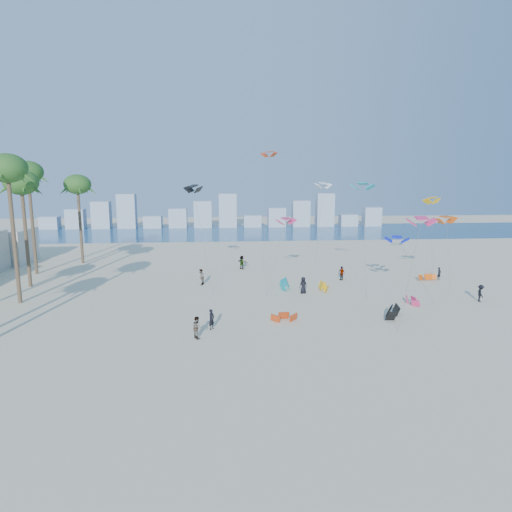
{
  "coord_description": "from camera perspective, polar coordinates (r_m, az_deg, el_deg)",
  "views": [
    {
      "loc": [
        -0.82,
        -29.55,
        12.8
      ],
      "look_at": [
        3.0,
        16.0,
        4.5
      ],
      "focal_mm": 31.08,
      "sensor_mm": 36.0,
      "label": 1
    }
  ],
  "objects": [
    {
      "name": "flying_kites",
      "position": [
        55.22,
        11.33,
        7.59
      ],
      "size": [
        34.96,
        31.43,
        16.64
      ],
      "color": "#DB306B",
      "rests_on": "ground"
    },
    {
      "name": "ocean",
      "position": [
        102.35,
        -4.3,
        3.08
      ],
      "size": [
        220.0,
        220.0,
        0.0
      ],
      "primitive_type": "plane",
      "color": "navy",
      "rests_on": "ground"
    },
    {
      "name": "kitesurfer_mid",
      "position": [
        36.04,
        -7.62,
        -9.08
      ],
      "size": [
        1.03,
        1.1,
        1.79
      ],
      "primitive_type": "imported",
      "rotation": [
        0.0,
        0.0,
        2.12
      ],
      "color": "gray",
      "rests_on": "ground"
    },
    {
      "name": "kitesurfers_far",
      "position": [
        53.88,
        6.48,
        -2.52
      ],
      "size": [
        30.44,
        19.78,
        1.92
      ],
      "color": "black",
      "rests_on": "ground"
    },
    {
      "name": "grounded_kites",
      "position": [
        47.76,
        11.61,
        -4.91
      ],
      "size": [
        22.74,
        15.8,
        1.02
      ],
      "color": "#B43812",
      "rests_on": "ground"
    },
    {
      "name": "ground",
      "position": [
        32.21,
        -3.02,
        -13.14
      ],
      "size": [
        220.0,
        220.0,
        0.0
      ],
      "primitive_type": "plane",
      "color": "beige",
      "rests_on": "ground"
    },
    {
      "name": "kitesurfer_near",
      "position": [
        37.91,
        -5.74,
        -8.1
      ],
      "size": [
        0.71,
        0.76,
        1.74
      ],
      "primitive_type": "imported",
      "rotation": [
        0.0,
        0.0,
        0.95
      ],
      "color": "black",
      "rests_on": "ground"
    },
    {
      "name": "distant_skyline",
      "position": [
        111.97,
        -4.99,
        5.28
      ],
      "size": [
        85.0,
        3.0,
        8.4
      ],
      "color": "#9EADBF",
      "rests_on": "ground"
    }
  ]
}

